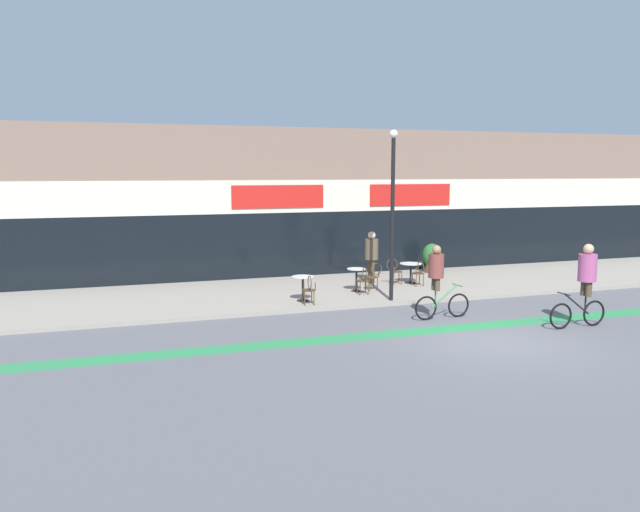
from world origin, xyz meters
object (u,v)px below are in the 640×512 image
at_px(cafe_chair_2_side, 395,269).
at_px(planter_pot, 432,257).
at_px(lamp_post, 393,203).
at_px(bistro_table_0, 303,283).
at_px(cyclist_0, 585,278).
at_px(bistro_table_1, 356,275).
at_px(cafe_chair_0_near, 309,288).
at_px(cafe_chair_1_near, 364,279).
at_px(cafe_chair_2_near, 419,271).
at_px(cyclist_1, 438,277).
at_px(cafe_chair_1_side, 374,275).
at_px(bistro_table_2, 411,269).
at_px(pedestrian_near_end, 371,252).

relative_size(cafe_chair_2_side, planter_pot, 0.79).
bearing_deg(lamp_post, planter_pot, 49.00).
xyz_separation_m(bistro_table_0, cyclist_0, (6.15, -4.94, 0.63)).
distance_m(bistro_table_1, cafe_chair_0_near, 2.65).
bearing_deg(cyclist_0, bistro_table_1, -56.06).
height_order(cafe_chair_1_near, cafe_chair_2_near, same).
bearing_deg(cafe_chair_2_side, cyclist_0, -64.64).
bearing_deg(bistro_table_1, cyclist_1, -78.03).
bearing_deg(cafe_chair_2_side, cyclist_1, -94.56).
xyz_separation_m(bistro_table_0, bistro_table_1, (2.13, 0.94, -0.01)).
bearing_deg(cafe_chair_2_side, bistro_table_1, -149.09).
bearing_deg(bistro_table_0, bistro_table_1, 23.84).
height_order(bistro_table_1, cafe_chair_1_near, cafe_chair_1_near).
distance_m(cafe_chair_1_side, cafe_chair_2_side, 1.38).
relative_size(cafe_chair_2_side, cyclist_0, 0.41).
bearing_deg(bistro_table_0, cafe_chair_1_side, 18.95).
distance_m(bistro_table_2, cafe_chair_1_near, 2.77).
xyz_separation_m(cafe_chair_0_near, cafe_chair_1_near, (2.14, 0.94, 0.00)).
relative_size(bistro_table_2, cyclist_1, 0.38).
relative_size(bistro_table_1, bistro_table_2, 0.97).
distance_m(bistro_table_1, cafe_chair_2_near, 2.39).
height_order(cafe_chair_1_near, planter_pot, planter_pot).
bearing_deg(planter_pot, cyclist_1, -117.49).
relative_size(cafe_chair_0_near, pedestrian_near_end, 0.49).
bearing_deg(pedestrian_near_end, cyclist_0, -68.88).
bearing_deg(pedestrian_near_end, cyclist_1, -93.94).
bearing_deg(planter_pot, lamp_post, -131.00).
height_order(cafe_chair_2_near, planter_pot, planter_pot).
bearing_deg(cafe_chair_1_near, planter_pot, -50.48).
xyz_separation_m(cafe_chair_2_side, lamp_post, (-1.29, -2.49, 2.46)).
bearing_deg(cafe_chair_0_near, bistro_table_1, -49.72).
bearing_deg(cafe_chair_1_near, bistro_table_1, 1.76).
height_order(lamp_post, pedestrian_near_end, lamp_post).
distance_m(bistro_table_1, cyclist_1, 4.02).
bearing_deg(cyclist_0, bistro_table_2, -76.58).
bearing_deg(cyclist_1, cafe_chair_1_side, 90.31).
height_order(bistro_table_1, cafe_chair_1_side, cafe_chair_1_side).
relative_size(bistro_table_2, cafe_chair_2_side, 0.86).
bearing_deg(cafe_chair_2_near, cafe_chair_1_near, 106.10).
bearing_deg(planter_pot, cafe_chair_2_side, -143.49).
xyz_separation_m(bistro_table_1, pedestrian_near_end, (1.09, 1.30, 0.55)).
distance_m(cafe_chair_1_near, planter_pot, 5.31).
xyz_separation_m(cafe_chair_1_near, cyclist_0, (4.02, -5.26, 0.65)).
height_order(bistro_table_0, cafe_chair_2_side, cafe_chair_2_side).
height_order(cafe_chair_0_near, planter_pot, planter_pot).
bearing_deg(bistro_table_2, lamp_post, -127.65).
relative_size(cafe_chair_1_near, cyclist_0, 0.41).
height_order(cafe_chair_2_near, cyclist_0, cyclist_0).
bearing_deg(cafe_chair_1_near, cafe_chair_2_side, -49.13).
relative_size(bistro_table_1, cafe_chair_1_side, 0.84).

